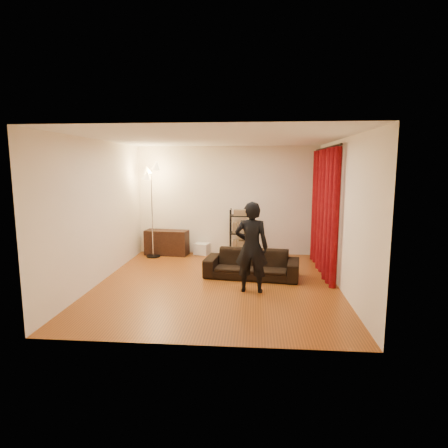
# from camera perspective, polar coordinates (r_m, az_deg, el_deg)

# --- Properties ---
(floor) EXTENTS (5.00, 5.00, 0.00)m
(floor) POSITION_cam_1_polar(r_m,az_deg,el_deg) (7.21, -1.00, -9.03)
(floor) COLOR #964B13
(floor) RESTS_ON ground
(ceiling) EXTENTS (5.00, 5.00, 0.00)m
(ceiling) POSITION_cam_1_polar(r_m,az_deg,el_deg) (6.88, -1.07, 12.90)
(ceiling) COLOR white
(ceiling) RESTS_ON ground
(wall_back) EXTENTS (5.00, 0.00, 5.00)m
(wall_back) POSITION_cam_1_polar(r_m,az_deg,el_deg) (9.39, 0.52, 3.57)
(wall_back) COLOR white
(wall_back) RESTS_ON ground
(wall_front) EXTENTS (5.00, 0.00, 5.00)m
(wall_front) POSITION_cam_1_polar(r_m,az_deg,el_deg) (4.47, -4.29, -2.30)
(wall_front) COLOR white
(wall_front) RESTS_ON ground
(wall_left) EXTENTS (0.00, 5.00, 5.00)m
(wall_left) POSITION_cam_1_polar(r_m,az_deg,el_deg) (7.49, -18.44, 1.77)
(wall_left) COLOR white
(wall_left) RESTS_ON ground
(wall_right) EXTENTS (0.00, 5.00, 5.00)m
(wall_right) POSITION_cam_1_polar(r_m,az_deg,el_deg) (7.06, 17.47, 1.41)
(wall_right) COLOR white
(wall_right) RESTS_ON ground
(curtain_rod) EXTENTS (0.04, 2.65, 0.04)m
(curtain_rod) POSITION_cam_1_polar(r_m,az_deg,el_deg) (8.09, 15.42, 11.13)
(curtain_rod) COLOR black
(curtain_rod) RESTS_ON wall_right
(curtain) EXTENTS (0.22, 2.65, 2.55)m
(curtain) POSITION_cam_1_polar(r_m,az_deg,el_deg) (8.14, 14.91, 1.92)
(curtain) COLOR maroon
(curtain) RESTS_ON ground
(sofa) EXTENTS (1.94, 0.96, 0.54)m
(sofa) POSITION_cam_1_polar(r_m,az_deg,el_deg) (7.54, 4.24, -6.10)
(sofa) COLOR black
(sofa) RESTS_ON ground
(person) EXTENTS (0.62, 0.43, 1.61)m
(person) POSITION_cam_1_polar(r_m,az_deg,el_deg) (6.57, 4.21, -3.54)
(person) COLOR black
(person) RESTS_ON ground
(media_cabinet) EXTENTS (1.11, 0.53, 0.62)m
(media_cabinet) POSITION_cam_1_polar(r_m,az_deg,el_deg) (9.51, -8.70, -2.80)
(media_cabinet) COLOR #311A10
(media_cabinet) RESTS_ON ground
(storage_boxes) EXTENTS (0.42, 0.37, 0.29)m
(storage_boxes) POSITION_cam_1_polar(r_m,az_deg,el_deg) (9.46, -3.40, -3.79)
(storage_boxes) COLOR silver
(storage_boxes) RESTS_ON ground
(wire_shelf) EXTENTS (0.56, 0.41, 1.18)m
(wire_shelf) POSITION_cam_1_polar(r_m,az_deg,el_deg) (9.14, 2.68, -1.40)
(wire_shelf) COLOR black
(wire_shelf) RESTS_ON ground
(floor_lamp) EXTENTS (0.52, 0.52, 2.23)m
(floor_lamp) POSITION_cam_1_polar(r_m,az_deg,el_deg) (9.20, -10.91, 1.82)
(floor_lamp) COLOR silver
(floor_lamp) RESTS_ON ground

